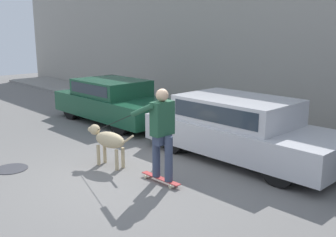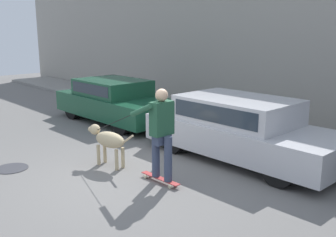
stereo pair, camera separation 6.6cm
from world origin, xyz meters
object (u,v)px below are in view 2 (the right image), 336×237
(dog, at_px, (108,140))
(skateboarder, at_px, (161,130))
(parked_car_0, at_px, (115,101))
(parked_car_1, at_px, (241,129))

(dog, bearing_deg, skateboarder, 177.96)
(parked_car_0, xyz_separation_m, skateboarder, (4.49, -2.14, 0.36))
(parked_car_1, distance_m, skateboarder, 2.17)
(dog, xyz_separation_m, skateboarder, (1.39, 0.18, 0.44))
(parked_car_0, distance_m, parked_car_1, 4.61)
(parked_car_1, distance_m, dog, 2.78)
(skateboarder, bearing_deg, parked_car_0, -26.98)
(parked_car_0, bearing_deg, skateboarder, -26.30)
(skateboarder, bearing_deg, dog, 6.06)
(parked_car_1, xyz_separation_m, dog, (-1.51, -2.33, -0.10))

